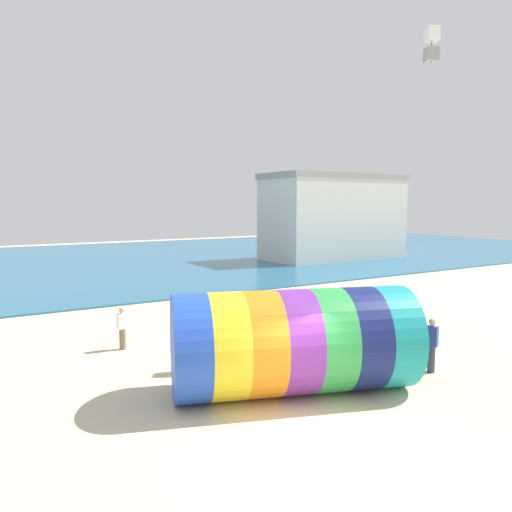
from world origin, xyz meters
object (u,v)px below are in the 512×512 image
kite_white_box (432,44)px  giant_inflatable_tube (294,342)px  kite_handler (432,345)px  bystander_mid_beach (122,328)px

kite_white_box → giant_inflatable_tube: bearing=-168.9°
kite_handler → bystander_mid_beach: bearing=135.2°
giant_inflatable_tube → kite_white_box: (6.94, 1.36, 9.53)m
giant_inflatable_tube → kite_handler: bearing=-11.1°
kite_handler → kite_white_box: bearing=45.7°
bystander_mid_beach → kite_white_box: bearing=-28.2°
kite_white_box → bystander_mid_beach: kite_white_box is taller
bystander_mid_beach → giant_inflatable_tube: bearing=-66.2°
kite_white_box → bystander_mid_beach: bearing=151.8°
giant_inflatable_tube → kite_handler: (4.71, -0.93, -0.57)m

